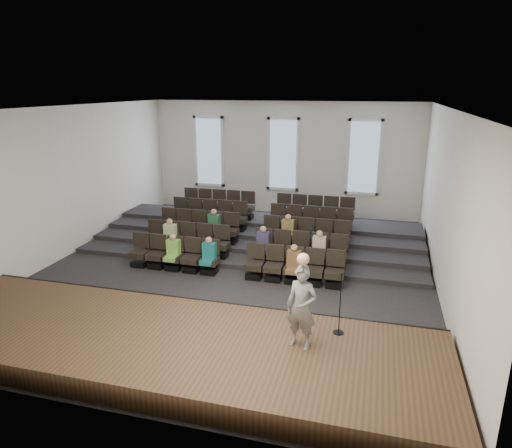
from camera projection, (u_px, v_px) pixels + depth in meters
The scene contains 14 objects.
ground at pixel (237, 269), 14.60m from camera, with size 14.00×14.00×0.00m, color black.
ceiling at pixel (235, 107), 13.15m from camera, with size 12.00×14.00×0.02m, color white.
wall_back at pixel (283, 159), 20.36m from camera, with size 12.00×0.04×5.00m, color silver.
wall_front at pixel (107, 286), 7.38m from camera, with size 12.00×0.04×5.00m, color silver.
wall_left at pixel (66, 182), 15.37m from camera, with size 0.04×14.00×5.00m, color silver.
wall_right at pixel (448, 205), 12.38m from camera, with size 0.04×14.00×5.00m, color silver.
stage at pixel (167, 345), 9.81m from camera, with size 11.80×3.60×0.50m, color #48321F.
stage_lip at pixel (198, 308), 11.45m from camera, with size 11.80×0.06×0.52m, color black.
risers at pixel (262, 233), 17.47m from camera, with size 11.80×4.80×0.60m.
seating_rows at pixel (250, 234), 15.82m from camera, with size 6.80×4.70×1.67m.
windows at pixel (283, 154), 20.24m from camera, with size 8.44×0.10×3.24m.
audience at pixel (240, 241), 14.66m from camera, with size 5.45×2.64×1.10m.
speaker at pixel (302, 307), 9.08m from camera, with size 0.64×0.42×1.75m, color slate.
mic_stand at pixel (339, 316), 9.71m from camera, with size 0.23×0.23×1.40m.
Camera 1 is at (4.09, -12.94, 5.59)m, focal length 32.00 mm.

